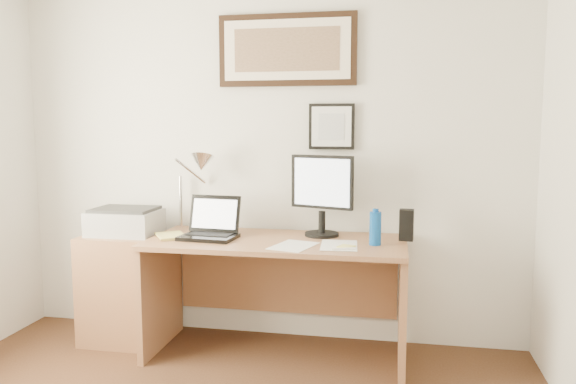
% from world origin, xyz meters
% --- Properties ---
extents(wall_back, '(3.50, 0.02, 2.50)m').
position_xyz_m(wall_back, '(0.00, 2.00, 1.25)').
color(wall_back, silver).
rests_on(wall_back, ground).
extents(side_cabinet, '(0.50, 0.40, 0.73)m').
position_xyz_m(side_cabinet, '(-0.92, 1.68, 0.36)').
color(side_cabinet, brown).
rests_on(side_cabinet, floor).
extents(water_bottle, '(0.07, 0.07, 0.20)m').
position_xyz_m(water_bottle, '(0.76, 1.59, 0.85)').
color(water_bottle, '#0B479B').
rests_on(water_bottle, desk).
extents(bottle_cap, '(0.04, 0.04, 0.02)m').
position_xyz_m(bottle_cap, '(0.76, 1.59, 0.96)').
color(bottle_cap, '#0B479B').
rests_on(bottle_cap, water_bottle).
extents(speaker, '(0.09, 0.08, 0.19)m').
position_xyz_m(speaker, '(0.94, 1.77, 0.85)').
color(speaker, black).
rests_on(speaker, desk).
extents(paper_sheet_a, '(0.29, 0.35, 0.00)m').
position_xyz_m(paper_sheet_a, '(0.29, 1.47, 0.75)').
color(paper_sheet_a, white).
rests_on(paper_sheet_a, desk).
extents(paper_sheet_b, '(0.24, 0.32, 0.00)m').
position_xyz_m(paper_sheet_b, '(0.55, 1.53, 0.75)').
color(paper_sheet_b, white).
rests_on(paper_sheet_b, desk).
extents(sticky_pad, '(0.11, 0.11, 0.01)m').
position_xyz_m(sticky_pad, '(0.60, 1.48, 0.76)').
color(sticky_pad, '#E7DD6D').
rests_on(sticky_pad, desk).
extents(marker_pen, '(0.14, 0.06, 0.02)m').
position_xyz_m(marker_pen, '(0.59, 1.41, 0.76)').
color(marker_pen, white).
rests_on(marker_pen, desk).
extents(book, '(0.27, 0.28, 0.02)m').
position_xyz_m(book, '(-0.60, 1.53, 0.76)').
color(book, '#DBCE67').
rests_on(book, desk).
extents(desk, '(1.60, 0.70, 0.75)m').
position_xyz_m(desk, '(0.15, 1.72, 0.51)').
color(desk, brown).
rests_on(desk, floor).
extents(laptop, '(0.36, 0.32, 0.26)m').
position_xyz_m(laptop, '(-0.27, 1.62, 0.81)').
color(laptop, black).
rests_on(laptop, desk).
extents(lcd_monitor, '(0.41, 0.22, 0.52)m').
position_xyz_m(lcd_monitor, '(0.41, 1.80, 1.04)').
color(lcd_monitor, black).
rests_on(lcd_monitor, desk).
extents(printer, '(0.44, 0.34, 0.18)m').
position_xyz_m(printer, '(-0.90, 1.71, 0.82)').
color(printer, '#9E9EA1').
rests_on(printer, side_cabinet).
extents(desk_lamp, '(0.29, 0.27, 0.53)m').
position_xyz_m(desk_lamp, '(-0.41, 1.81, 1.19)').
color(desk_lamp, silver).
rests_on(desk_lamp, desk).
extents(picture_large, '(0.92, 0.04, 0.47)m').
position_xyz_m(picture_large, '(0.15, 1.97, 1.95)').
color(picture_large, black).
rests_on(picture_large, wall_back).
extents(picture_small, '(0.30, 0.03, 0.30)m').
position_xyz_m(picture_small, '(0.45, 1.97, 1.45)').
color(picture_small, black).
rests_on(picture_small, wall_back).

